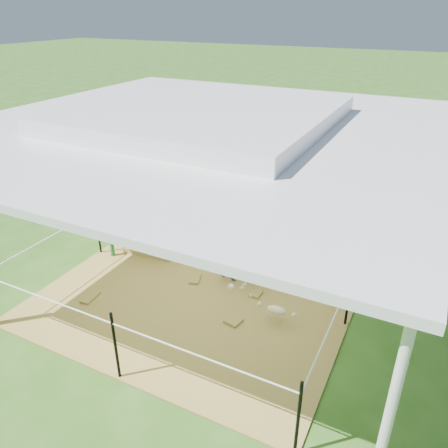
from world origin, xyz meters
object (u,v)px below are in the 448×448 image
at_px(pony, 248,261).
at_px(picnic_table_near, 396,147).
at_px(woman, 153,202).
at_px(straw_bale, 151,241).
at_px(green_bottle, 112,249).
at_px(foal, 277,309).
at_px(distant_person, 415,156).

distance_m(pony, picnic_table_near, 7.91).
bearing_deg(pony, woman, 63.62).
xyz_separation_m(straw_bale, pony, (2.00, -0.13, 0.19)).
distance_m(woman, pony, 2.00).
bearing_deg(straw_bale, green_bottle, -140.71).
distance_m(straw_bale, pony, 2.01).
bearing_deg(green_bottle, pony, 7.12).
distance_m(straw_bale, foal, 2.90).
height_order(straw_bale, woman, woman).
bearing_deg(green_bottle, straw_bale, 39.29).
bearing_deg(straw_bale, pony, -3.77).
xyz_separation_m(green_bottle, picnic_table_near, (3.81, 8.12, 0.23)).
bearing_deg(picnic_table_near, green_bottle, -123.08).
xyz_separation_m(straw_bale, distant_person, (3.87, 6.61, 0.27)).
xyz_separation_m(pony, distant_person, (1.87, 6.74, 0.08)).
relative_size(foal, picnic_table_near, 0.44).
relative_size(woman, picnic_table_near, 0.62).
xyz_separation_m(picnic_table_near, distant_person, (0.60, -1.06, 0.12)).
relative_size(woman, distant_person, 1.14).
relative_size(straw_bale, green_bottle, 3.60).
height_order(green_bottle, picnic_table_near, picnic_table_near).
bearing_deg(pony, green_bottle, 74.71).
bearing_deg(distant_person, woman, 49.92).
height_order(straw_bale, pony, pony).
bearing_deg(picnic_table_near, straw_bale, -120.97).
height_order(green_bottle, pony, pony).
relative_size(straw_bale, woman, 0.83).
bearing_deg(foal, woman, 161.03).
relative_size(green_bottle, pony, 0.28).
distance_m(straw_bale, woman, 0.81).
bearing_deg(distant_person, green_bottle, 47.57).
height_order(woman, picnic_table_near, woman).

